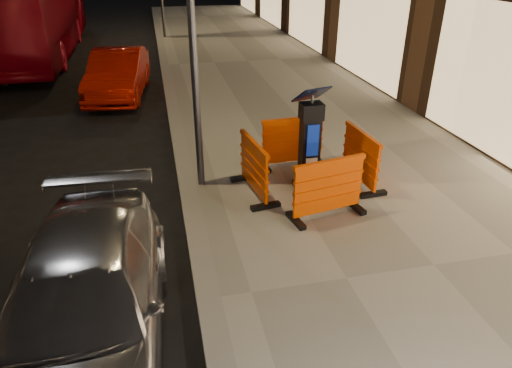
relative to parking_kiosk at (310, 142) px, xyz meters
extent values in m
plane|color=black|center=(-2.04, -2.45, -1.00)|extent=(120.00, 120.00, 0.00)
cube|color=gray|center=(0.96, -2.45, -0.93)|extent=(6.00, 60.00, 0.15)
cube|color=slate|center=(-2.04, -2.45, -0.93)|extent=(0.30, 60.00, 0.15)
cube|color=black|center=(0.00, 0.00, 0.00)|extent=(0.59, 0.59, 1.70)
cube|color=#ED4800|center=(0.00, -0.95, -0.38)|extent=(1.29, 0.72, 0.95)
cube|color=#ED4800|center=(0.00, 0.95, -0.38)|extent=(1.24, 0.56, 0.95)
cube|color=#ED4800|center=(-0.95, 0.00, -0.38)|extent=(0.66, 1.28, 0.95)
cube|color=#ED4800|center=(0.95, 0.00, -0.38)|extent=(0.58, 1.25, 0.95)
imported|color=#A7A7AB|center=(-3.37, -2.76, -1.00)|extent=(1.84, 4.19, 1.20)
imported|color=#A41002|center=(-3.44, 6.89, -1.00)|extent=(1.79, 4.05, 1.29)
imported|color=maroon|center=(-6.87, 13.51, -1.00)|extent=(3.10, 12.06, 3.34)
cylinder|color=#3F3F44|center=(-1.79, 0.55, 2.15)|extent=(0.12, 0.12, 6.00)
camera|label=1|loc=(-2.40, -6.68, 2.90)|focal=32.00mm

